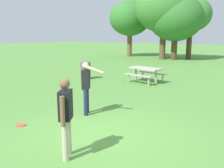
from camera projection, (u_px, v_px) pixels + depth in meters
name	position (u px, v px, depth m)	size (l,w,h in m)	color
ground_plane	(99.00, 136.00, 6.13)	(120.00, 120.00, 0.00)	#568E3D
person_thrower	(86.00, 84.00, 7.62)	(0.83, 0.53, 1.64)	#1E234C
person_catcher	(66.00, 113.00, 4.87)	(0.39, 0.53, 1.64)	#B7AD93
frisbee	(21.00, 125.00, 6.83)	(0.28, 0.28, 0.03)	#E04733
picnic_table_near	(146.00, 72.00, 12.86)	(1.95, 1.73, 0.77)	#B2ADA3
trash_can_beside_table	(86.00, 70.00, 13.86)	(0.59, 0.59, 0.96)	#515156
tree_tall_left	(130.00, 19.00, 27.58)	(4.53, 4.53, 6.16)	brown
tree_broad_center	(164.00, 8.00, 24.08)	(5.66, 5.66, 7.43)	brown
tree_far_right	(176.00, 18.00, 23.82)	(5.26, 5.26, 6.28)	#4C3823
tree_slender_mid	(191.00, 15.00, 24.43)	(4.02, 4.02, 6.11)	#4C3823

